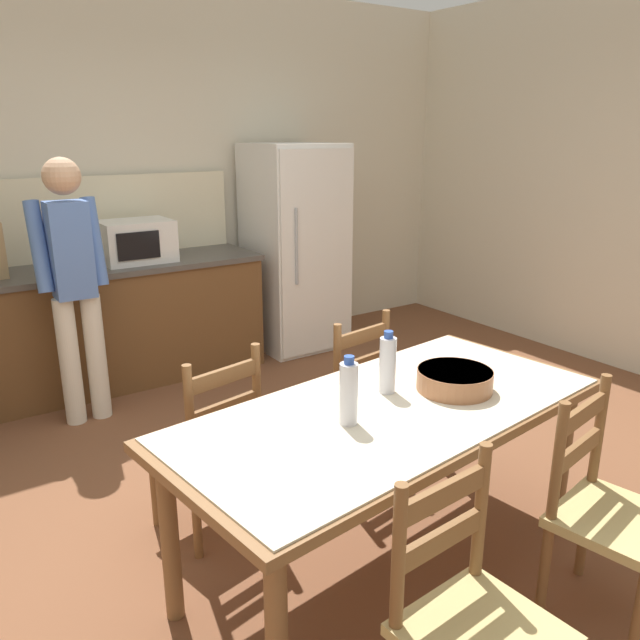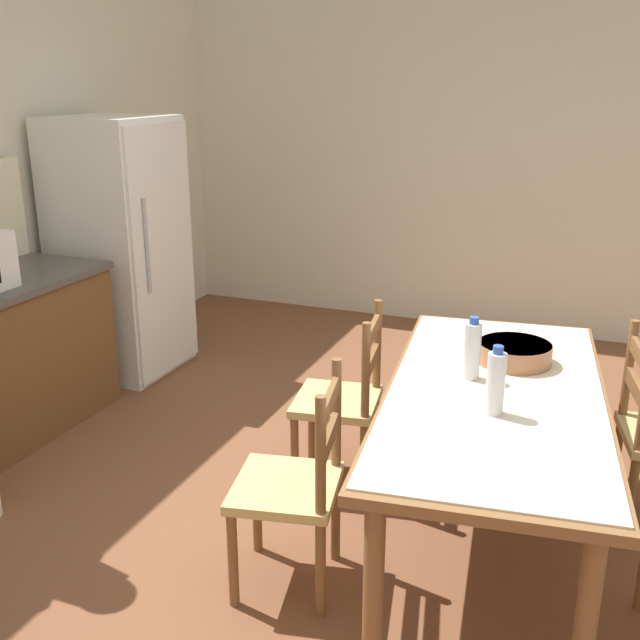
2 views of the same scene
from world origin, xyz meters
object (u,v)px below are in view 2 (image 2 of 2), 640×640
Objects in this scene: refrigerator at (120,248)px; dining_table at (494,408)px; serving_bowl at (515,352)px; bottle_off_centre at (472,350)px; bottle_near_centre at (496,383)px; chair_side_far_right at (344,400)px; chair_side_far_left at (295,485)px.

dining_table is (-1.24, -2.71, -0.18)m from refrigerator.
refrigerator reaches higher than dining_table.
serving_bowl is (-0.91, -2.73, -0.05)m from refrigerator.
dining_table is at bearing -124.01° from bottle_off_centre.
bottle_near_centre is 1.07m from chair_side_far_right.
chair_side_far_right and chair_side_far_left have the same top height.
bottle_off_centre is (0.31, 0.15, 0.00)m from bottle_near_centre.
chair_side_far_left is at bearing -130.48° from refrigerator.
refrigerator is 6.35× the size of bottle_near_centre.
dining_table is at bearing -114.60° from refrigerator.
chair_side_far_right is (0.25, 0.65, -0.44)m from bottle_off_centre.
dining_table is at bearing 115.14° from chair_side_far_left.
chair_side_far_right is at bearing 89.95° from serving_bowl.
refrigerator is 6.35× the size of bottle_off_centre.
bottle_off_centre is 0.30× the size of chair_side_far_right.
bottle_near_centre is at bearing 99.45° from chair_side_far_left.
refrigerator is at bearing -124.15° from chair_side_far_right.
chair_side_far_left is at bearing 136.39° from bottle_off_centre.
chair_side_far_left is (-0.58, 0.55, -0.44)m from bottle_off_centre.
bottle_off_centre is (0.08, 0.12, 0.21)m from dining_table.
serving_bowl is (0.25, -0.14, -0.07)m from bottle_off_centre.
serving_bowl is 0.35× the size of chair_side_far_left.
chair_side_far_right is (0.33, 0.77, -0.23)m from dining_table.
chair_side_far_left is at bearing 111.00° from bottle_near_centre.
refrigerator is 2.18m from chair_side_far_right.
bottle_near_centre and bottle_off_centre have the same top height.
bottle_near_centre reaches higher than serving_bowl.
serving_bowl is at bearing -29.75° from bottle_off_centre.
chair_side_far_left reaches higher than serving_bowl.
refrigerator is 2.88m from serving_bowl.
chair_side_far_right is at bearing 68.78° from bottle_off_centre.
bottle_off_centre is 0.84× the size of serving_bowl.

